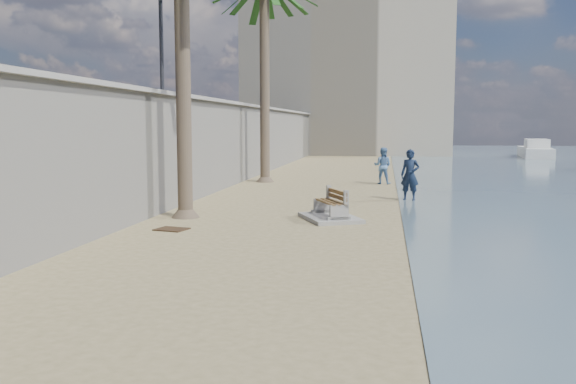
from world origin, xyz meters
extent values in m
cube|color=gray|center=(-5.20, 20.00, 1.75)|extent=(0.45, 70.00, 3.50)
cube|color=gray|center=(-5.20, 20.00, 3.55)|extent=(0.80, 70.00, 0.12)
cube|color=#B7AA93|center=(-2.00, 52.00, 7.00)|extent=(18.00, 12.00, 14.00)
cube|color=gray|center=(0.04, 11.02, 0.05)|extent=(1.99, 2.29, 0.10)
cylinder|color=brown|center=(-4.05, 10.81, 3.86)|extent=(0.42, 0.42, 7.72)
cylinder|color=brown|center=(-3.93, 21.81, 4.52)|extent=(0.44, 0.44, 9.05)
cylinder|color=#2D2D33|center=(-5.10, 12.00, 6.11)|extent=(0.12, 0.12, 5.00)
imported|color=#121E33|center=(2.37, 15.78, 1.02)|extent=(0.84, 0.68, 2.04)
imported|color=#4F75A5|center=(1.41, 21.65, 0.90)|extent=(0.99, 0.84, 1.80)
cube|color=#382616|center=(-3.73, 8.78, 0.01)|extent=(0.87, 0.76, 0.03)
camera|label=1|loc=(1.51, -5.58, 2.60)|focal=38.00mm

